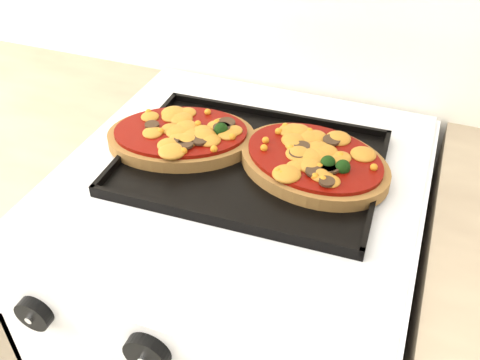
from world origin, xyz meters
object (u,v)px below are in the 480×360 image
at_px(pizza_left, 181,135).
at_px(pizza_right, 314,160).
at_px(baking_tray, 251,162).
at_px(stove, 240,336).

bearing_deg(pizza_left, pizza_right, 2.39).
bearing_deg(baking_tray, pizza_right, 9.02).
distance_m(baking_tray, pizza_right, 0.10).
bearing_deg(baking_tray, stove, -128.98).
relative_size(baking_tray, pizza_left, 1.66).
distance_m(stove, pizza_right, 0.50).
bearing_deg(pizza_left, stove, -12.03).
xyz_separation_m(pizza_left, pizza_right, (0.23, 0.01, 0.00)).
bearing_deg(stove, baking_tray, 52.87).
xyz_separation_m(stove, pizza_right, (0.11, 0.04, 0.48)).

